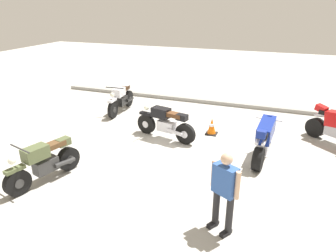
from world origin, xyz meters
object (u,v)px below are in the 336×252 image
Objects in this scene: motorcycle_silver_cruiser at (121,99)px; traffic_cone at (212,126)px; person_in_blue_shirt at (224,188)px; motorcycle_black_cruiser at (165,123)px; motorcycle_blue_sportbike at (265,138)px; motorcycle_olive_vintage at (44,163)px.

traffic_cone is at bearing 72.09° from motorcycle_silver_cruiser.
traffic_cone is (-1.19, 4.34, -0.63)m from person_in_blue_shirt.
motorcycle_black_cruiser is 2.96m from motorcycle_blue_sportbike.
motorcycle_silver_cruiser is at bearing 74.99° from motorcycle_blue_sportbike.
motorcycle_black_cruiser is 1.30× the size of person_in_blue_shirt.
motorcycle_olive_vintage is 5.10m from motorcycle_silver_cruiser.
person_in_blue_shirt is 4.54m from traffic_cone.
motorcycle_silver_cruiser is at bearing -22.10° from motorcycle_black_cruiser.
traffic_cone is (3.04, 4.12, -0.23)m from motorcycle_olive_vintage.
person_in_blue_shirt is (2.46, -3.50, 0.37)m from motorcycle_black_cruiser.
motorcycle_silver_cruiser is 1.07× the size of motorcycle_blue_sportbike.
motorcycle_blue_sportbike is (2.94, -0.30, 0.07)m from motorcycle_black_cruiser.
person_in_blue_shirt is (-0.48, -3.19, 0.30)m from motorcycle_blue_sportbike.
person_in_blue_shirt reaches higher than motorcycle_blue_sportbike.
motorcycle_silver_cruiser is 3.87m from traffic_cone.
motorcycle_olive_vintage is 0.93× the size of motorcycle_black_cruiser.
person_in_blue_shirt is (4.94, -5.27, 0.37)m from motorcycle_silver_cruiser.
traffic_cone is (1.27, 0.84, -0.26)m from motorcycle_black_cruiser.
motorcycle_blue_sportbike reaches higher than motorcycle_olive_vintage.
motorcycle_silver_cruiser is at bearing -157.14° from motorcycle_olive_vintage.
motorcycle_silver_cruiser is at bearing -108.30° from person_in_blue_shirt.
motorcycle_olive_vintage is at bearing -64.36° from person_in_blue_shirt.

